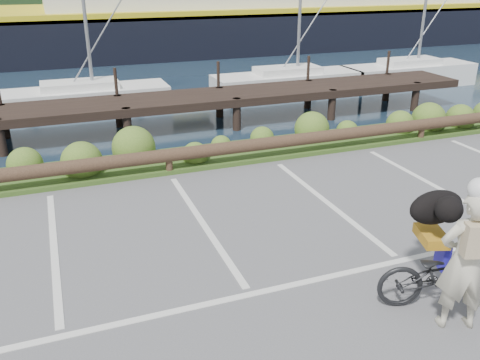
% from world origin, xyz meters
% --- Properties ---
extents(ground, '(72.00, 72.00, 0.00)m').
position_xyz_m(ground, '(0.00, 0.00, 0.00)').
color(ground, '#555558').
extents(harbor_backdrop, '(170.00, 160.00, 30.00)m').
position_xyz_m(harbor_backdrop, '(0.40, 78.42, -0.00)').
color(harbor_backdrop, '#162635').
rests_on(harbor_backdrop, ground).
extents(vegetation_strip, '(34.00, 1.60, 0.10)m').
position_xyz_m(vegetation_strip, '(0.00, 5.30, 0.05)').
color(vegetation_strip, '#3D5B21').
rests_on(vegetation_strip, ground).
extents(log_rail, '(32.00, 0.30, 0.60)m').
position_xyz_m(log_rail, '(0.00, 4.60, 0.00)').
color(log_rail, '#443021').
rests_on(log_rail, ground).
extents(bicycle, '(1.96, 1.20, 0.97)m').
position_xyz_m(bicycle, '(2.40, -1.54, 0.49)').
color(bicycle, black).
rests_on(bicycle, ground).
extents(cyclist, '(0.81, 0.66, 1.92)m').
position_xyz_m(cyclist, '(2.26, -1.95, 0.96)').
color(cyclist, beige).
rests_on(cyclist, ground).
extents(dog, '(0.67, 0.95, 0.50)m').
position_xyz_m(dog, '(2.59, -0.98, 1.22)').
color(dog, black).
rests_on(dog, bicycle).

